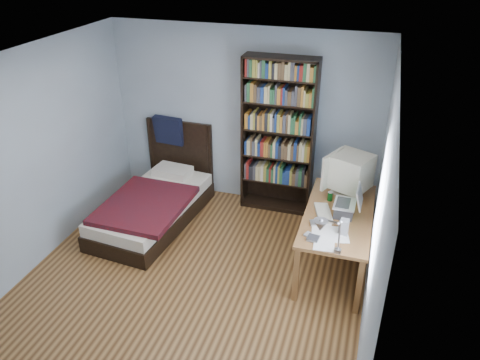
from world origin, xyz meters
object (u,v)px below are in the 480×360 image
at_px(laptop, 346,207).
at_px(bookshelf, 278,137).
at_px(soda_can, 330,196).
at_px(bed, 155,202).
at_px(keyboard, 323,213).
at_px(desk_lamp, 324,228).
at_px(desk, 340,217).
at_px(speaker, 344,227).
at_px(crt_monitor, 349,172).

xyz_separation_m(laptop, bookshelf, (-1.04, 1.13, 0.25)).
xyz_separation_m(soda_can, bed, (-2.35, 0.05, -0.53)).
bearing_deg(keyboard, desk_lamp, -101.07).
height_order(desk_lamp, keyboard, desk_lamp).
bearing_deg(desk, bed, -177.13).
xyz_separation_m(desk_lamp, bed, (-2.44, 1.44, -0.99)).
relative_size(soda_can, bookshelf, 0.05).
xyz_separation_m(keyboard, speaker, (0.26, -0.33, 0.07)).
height_order(laptop, desk_lamp, desk_lamp).
xyz_separation_m(desk_lamp, keyboard, (-0.11, 1.06, -0.51)).
bearing_deg(crt_monitor, bed, -175.97).
height_order(speaker, soda_can, speaker).
distance_m(desk, speaker, 0.93).
distance_m(desk_lamp, bed, 3.00).
height_order(desk, bed, bed).
relative_size(crt_monitor, bed, 0.29).
height_order(keyboard, bed, bed).
relative_size(desk, desk_lamp, 2.42).
xyz_separation_m(desk, desk_lamp, (-0.05, -1.56, 0.83)).
bearing_deg(bed, desk, 2.87).
relative_size(laptop, keyboard, 0.93).
distance_m(desk, bed, 2.50).
distance_m(laptop, soda_can, 0.35).
height_order(desk, desk_lamp, desk_lamp).
relative_size(speaker, bed, 0.08).
bearing_deg(bookshelf, desk, -34.72).
relative_size(soda_can, bed, 0.05).
bearing_deg(speaker, crt_monitor, 99.93).
relative_size(bookshelf, bed, 1.05).
height_order(crt_monitor, desk_lamp, desk_lamp).
bearing_deg(desk, laptop, -80.98).
relative_size(desk, laptop, 4.12).
distance_m(laptop, speaker, 0.37).
distance_m(desk, laptop, 0.63).
bearing_deg(soda_can, bed, 178.70).
height_order(keyboard, bookshelf, bookshelf).
xyz_separation_m(speaker, bed, (-2.58, 0.70, -0.56)).
height_order(desk_lamp, speaker, desk_lamp).
distance_m(speaker, soda_can, 0.69).
distance_m(crt_monitor, laptop, 0.55).
bearing_deg(laptop, desk, 99.02).
distance_m(crt_monitor, bookshelf, 1.18).
bearing_deg(speaker, desk_lamp, -94.98).
bearing_deg(desk_lamp, bookshelf, 112.35).
relative_size(speaker, bookshelf, 0.08).
bearing_deg(crt_monitor, keyboard, -109.62).
relative_size(desk_lamp, bookshelf, 0.30).
distance_m(crt_monitor, desk_lamp, 1.63).
bearing_deg(crt_monitor, desk, -122.94).
height_order(speaker, bed, bed).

